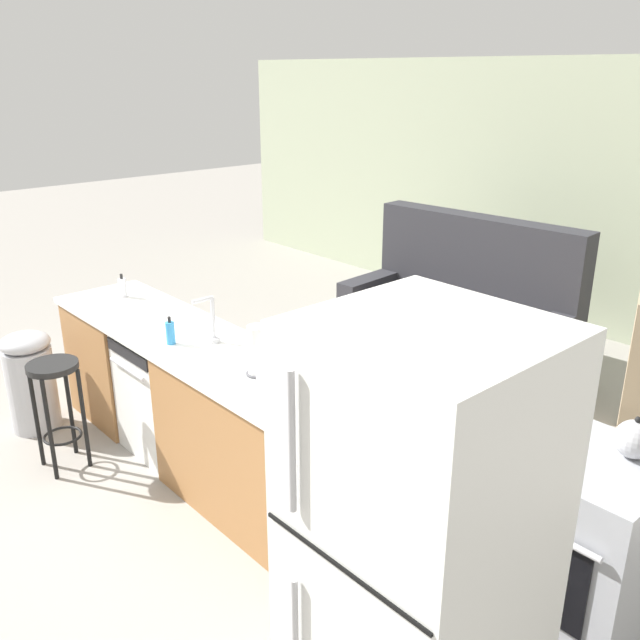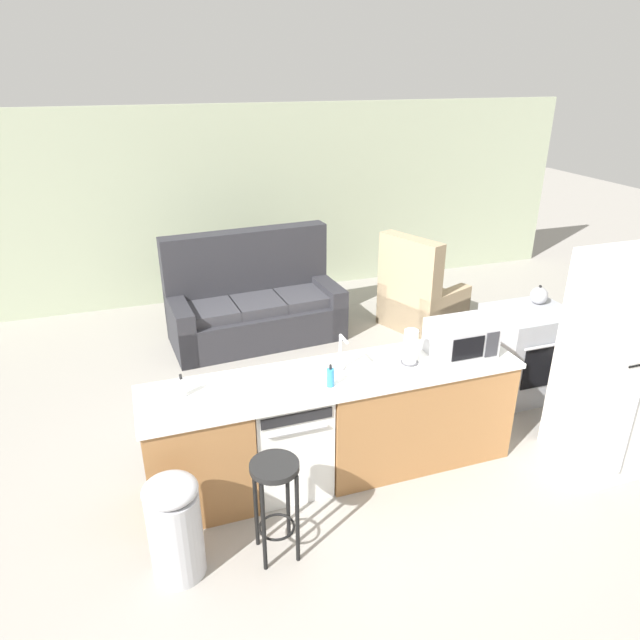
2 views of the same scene
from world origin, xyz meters
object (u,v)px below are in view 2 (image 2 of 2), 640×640
dishwasher (287,437)px  trash_bin (175,527)px  microwave (461,338)px  couch (254,306)px  kettle (539,295)px  stove_range (525,352)px  soap_bottle (330,377)px  refrigerator (622,364)px  dish_soap_bottle (182,387)px  bar_stool (275,490)px  armchair (418,301)px  paper_towel_roll (411,347)px

dishwasher → trash_bin: dishwasher is taller
microwave → couch: size_ratio=0.24×
kettle → trash_bin: 3.95m
stove_range → couch: size_ratio=0.44×
soap_bottle → refrigerator: bearing=-10.0°
dish_soap_bottle → bar_stool: dish_soap_bottle is taller
stove_range → microwave: microwave is taller
trash_bin → armchair: armchair is taller
dishwasher → kettle: 2.91m
bar_stool → armchair: size_ratio=0.62×
kettle → bar_stool: (-3.04, -1.36, -0.45)m
bar_stool → couch: couch is taller
bar_stool → armchair: 3.98m
dishwasher → dish_soap_bottle: dish_soap_bottle is taller
stove_range → microwave: 1.39m
dish_soap_bottle → bar_stool: (0.47, -0.74, -0.44)m
refrigerator → bar_stool: refrigerator is taller
refrigerator → dish_soap_bottle: (-3.33, 0.61, 0.08)m
stove_range → dish_soap_bottle: bearing=-171.7°
kettle → couch: couch is taller
armchair → refrigerator: bearing=-85.2°
kettle → paper_towel_roll: bearing=-158.5°
dishwasher → refrigerator: 2.70m
dish_soap_bottle → kettle: kettle is taller
kettle → couch: (-2.41, 2.05, -0.59)m
armchair → paper_towel_roll: bearing=-120.2°
armchair → stove_range: bearing=-82.3°
dishwasher → stove_range: (2.60, 0.55, 0.03)m
refrigerator → dish_soap_bottle: refrigerator is taller
paper_towel_roll → microwave: bearing=1.5°
soap_bottle → armchair: 3.26m
dishwasher → bar_stool: bearing=-111.5°
couch → trash_bin: bearing=-110.8°
paper_towel_roll → bar_stool: bearing=-152.5°
stove_range → refrigerator: bearing=-90.0°
trash_bin → kettle: bearing=19.5°
dishwasher → soap_bottle: 0.65m
microwave → bar_stool: 1.93m
stove_range → armchair: bearing=97.7°
dishwasher → paper_towel_roll: size_ratio=2.98×
refrigerator → stove_range: bearing=90.0°
stove_range → trash_bin: (-3.51, -1.17, -0.07)m
dish_soap_bottle → bar_stool: 0.98m
paper_towel_roll → trash_bin: bearing=-162.3°
soap_bottle → bar_stool: size_ratio=0.24×
dishwasher → kettle: (2.77, 0.68, 0.56)m
kettle → microwave: bearing=-152.4°
dishwasher → microwave: bearing=-0.1°
trash_bin → couch: bearing=69.2°
stove_range → armchair: 1.78m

